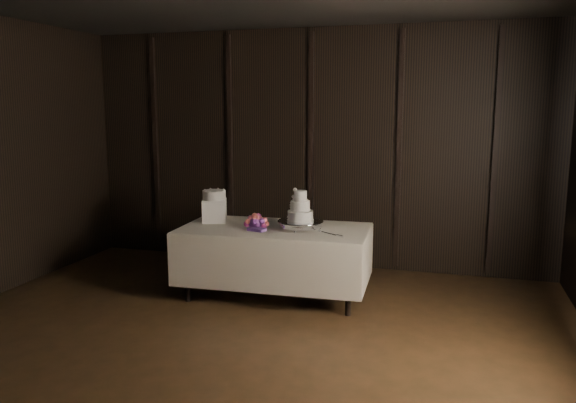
{
  "coord_description": "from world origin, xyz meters",
  "views": [
    {
      "loc": [
        1.71,
        -3.44,
        2.03
      ],
      "look_at": [
        0.09,
        2.13,
        1.05
      ],
      "focal_mm": 35.0,
      "sensor_mm": 36.0,
      "label": 1
    }
  ],
  "objects_px": {
    "cake_stand": "(300,225)",
    "box_pedestal": "(215,211)",
    "wedding_cake": "(298,209)",
    "small_cake": "(214,195)",
    "display_table": "(275,259)",
    "bouquet": "(256,222)"
  },
  "relations": [
    {
      "from": "display_table",
      "to": "cake_stand",
      "type": "height_order",
      "value": "cake_stand"
    },
    {
      "from": "wedding_cake",
      "to": "small_cake",
      "type": "distance_m",
      "value": 1.02
    },
    {
      "from": "wedding_cake",
      "to": "small_cake",
      "type": "relative_size",
      "value": 1.25
    },
    {
      "from": "cake_stand",
      "to": "box_pedestal",
      "type": "bearing_deg",
      "value": 173.28
    },
    {
      "from": "cake_stand",
      "to": "box_pedestal",
      "type": "xyz_separation_m",
      "value": [
        -1.03,
        0.12,
        0.08
      ]
    },
    {
      "from": "bouquet",
      "to": "box_pedestal",
      "type": "relative_size",
      "value": 1.51
    },
    {
      "from": "display_table",
      "to": "box_pedestal",
      "type": "xyz_separation_m",
      "value": [
        -0.74,
        0.12,
        0.47
      ]
    },
    {
      "from": "wedding_cake",
      "to": "box_pedestal",
      "type": "distance_m",
      "value": 1.02
    },
    {
      "from": "cake_stand",
      "to": "wedding_cake",
      "type": "xyz_separation_m",
      "value": [
        -0.02,
        -0.01,
        0.17
      ]
    },
    {
      "from": "small_cake",
      "to": "bouquet",
      "type": "bearing_deg",
      "value": -19.99
    },
    {
      "from": "display_table",
      "to": "small_cake",
      "type": "bearing_deg",
      "value": 168.23
    },
    {
      "from": "wedding_cake",
      "to": "box_pedestal",
      "type": "xyz_separation_m",
      "value": [
        -1.0,
        0.13,
        -0.09
      ]
    },
    {
      "from": "small_cake",
      "to": "box_pedestal",
      "type": "bearing_deg",
      "value": 0.0
    },
    {
      "from": "wedding_cake",
      "to": "small_cake",
      "type": "xyz_separation_m",
      "value": [
        -1.0,
        0.13,
        0.08
      ]
    },
    {
      "from": "box_pedestal",
      "to": "small_cake",
      "type": "bearing_deg",
      "value": 0.0
    },
    {
      "from": "display_table",
      "to": "box_pedestal",
      "type": "height_order",
      "value": "box_pedestal"
    },
    {
      "from": "bouquet",
      "to": "small_cake",
      "type": "distance_m",
      "value": 0.64
    },
    {
      "from": "display_table",
      "to": "bouquet",
      "type": "relative_size",
      "value": 5.15
    },
    {
      "from": "bouquet",
      "to": "small_cake",
      "type": "relative_size",
      "value": 1.54
    },
    {
      "from": "display_table",
      "to": "bouquet",
      "type": "bearing_deg",
      "value": -158.07
    },
    {
      "from": "display_table",
      "to": "wedding_cake",
      "type": "xyz_separation_m",
      "value": [
        0.26,
        -0.01,
        0.56
      ]
    },
    {
      "from": "display_table",
      "to": "bouquet",
      "type": "distance_m",
      "value": 0.45
    }
  ]
}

